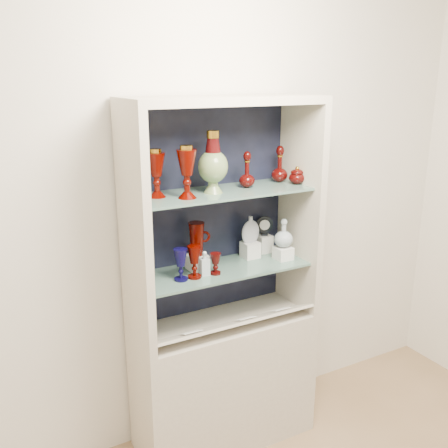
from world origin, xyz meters
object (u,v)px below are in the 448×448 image
pedestal_lamp_right (156,173)px  ruby_decanter_a (247,167)px  clear_round_decanter (284,234)px  cameo_medallion (264,226)px  ruby_decanter_b (280,163)px  ruby_pitcher (197,239)px  clear_square_bottle (205,263)px  cobalt_goblet (181,265)px  enamel_urn (213,162)px  ruby_goblet_small (215,264)px  lidded_bowl (297,175)px  pedestal_lamp_left (187,172)px  flat_flask (251,229)px  ruby_goblet_tall (194,262)px

pedestal_lamp_right → ruby_decanter_a: 0.49m
clear_round_decanter → cameo_medallion: bearing=100.6°
pedestal_lamp_right → ruby_decanter_b: bearing=2.1°
ruby_pitcher → clear_square_bottle: bearing=-75.6°
pedestal_lamp_right → cobalt_goblet: pedestal_lamp_right is taller
clear_round_decanter → cameo_medallion: size_ratio=1.32×
enamel_urn → ruby_decanter_a: enamel_urn is taller
ruby_decanter_b → ruby_goblet_small: 0.67m
ruby_pitcher → lidded_bowl: bearing=5.9°
pedestal_lamp_left → flat_flask: (0.44, 0.13, -0.38)m
ruby_goblet_tall → ruby_pitcher: bearing=58.6°
lidded_bowl → flat_flask: (-0.22, 0.11, -0.30)m
cobalt_goblet → ruby_goblet_small: (0.19, -0.01, -0.03)m
ruby_goblet_tall → ruby_goblet_small: ruby_goblet_tall is taller
enamel_urn → ruby_decanter_a: size_ratio=1.44×
ruby_decanter_b → clear_square_bottle: ruby_decanter_b is taller
pedestal_lamp_right → lidded_bowl: (0.78, -0.07, -0.07)m
ruby_decanter_b → cameo_medallion: 0.38m
cobalt_goblet → cameo_medallion: 0.62m
clear_square_bottle → cobalt_goblet: bearing=-178.5°
enamel_urn → clear_square_bottle: 0.51m
cobalt_goblet → enamel_urn: bearing=10.0°
pedestal_lamp_right → ruby_goblet_tall: 0.48m
pedestal_lamp_left → lidded_bowl: bearing=1.7°
pedestal_lamp_left → enamel_urn: bearing=15.4°
ruby_decanter_b → ruby_pitcher: bearing=-179.3°
pedestal_lamp_right → clear_round_decanter: (0.70, -0.07, -0.39)m
lidded_bowl → ruby_pitcher: size_ratio=0.56×
ruby_decanter_a → flat_flask: bearing=42.4°
ruby_goblet_tall → cameo_medallion: 0.55m
ruby_decanter_a → ruby_goblet_tall: ruby_decanter_a is taller
ruby_pitcher → cameo_medallion: 0.46m
flat_flask → clear_round_decanter: bearing=-36.8°
ruby_decanter_a → ruby_goblet_small: (-0.23, -0.07, -0.47)m
pedestal_lamp_right → ruby_decanter_b: 0.73m
flat_flask → cameo_medallion: bearing=19.4°
flat_flask → cameo_medallion: (0.12, 0.04, -0.01)m
pedestal_lamp_right → enamel_urn: bearing=-8.4°
enamel_urn → flat_flask: enamel_urn is taller
ruby_goblet_small → cobalt_goblet: bearing=176.5°
clear_round_decanter → enamel_urn: bearing=176.3°
ruby_decanter_a → clear_round_decanter: bearing=-14.5°
ruby_goblet_small → flat_flask: 0.34m
pedestal_lamp_right → clear_round_decanter: size_ratio=1.51×
ruby_goblet_small → ruby_pitcher: ruby_pitcher is taller
pedestal_lamp_left → clear_square_bottle: 0.49m
ruby_decanter_b → lidded_bowl: 0.12m
ruby_pitcher → cameo_medallion: size_ratio=1.50×
pedestal_lamp_left → cobalt_goblet: pedestal_lamp_left is taller
ruby_goblet_small → flat_flask: flat_flask is taller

